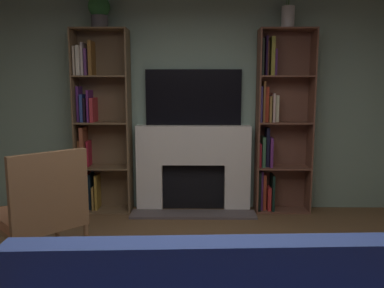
{
  "coord_description": "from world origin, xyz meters",
  "views": [
    {
      "loc": [
        0.04,
        -2.34,
        1.56
      ],
      "look_at": [
        0.0,
        1.04,
        1.06
      ],
      "focal_mm": 36.54,
      "sensor_mm": 36.0,
      "label": 1
    }
  ],
  "objects": [
    {
      "name": "bookshelf_right",
      "position": [
        1.03,
        2.5,
        1.08
      ],
      "size": [
        0.67,
        0.29,
        2.25
      ],
      "color": "brown",
      "rests_on": "ground_plane"
    },
    {
      "name": "wall_back_accent",
      "position": [
        0.0,
        2.63,
        1.36
      ],
      "size": [
        5.26,
        0.06,
        2.73
      ],
      "primitive_type": "cube",
      "color": "gray",
      "rests_on": "ground_plane"
    },
    {
      "name": "tv",
      "position": [
        0.0,
        2.57,
        1.43
      ],
      "size": [
        1.19,
        0.06,
        0.69
      ],
      "primitive_type": "cube",
      "color": "black",
      "rests_on": "fireplace"
    },
    {
      "name": "vase_with_flowers",
      "position": [
        1.12,
        2.45,
        2.4
      ],
      "size": [
        0.15,
        0.15,
        0.46
      ],
      "color": "silver",
      "rests_on": "bookshelf_right"
    },
    {
      "name": "armchair",
      "position": [
        -1.29,
        0.85,
        0.52
      ],
      "size": [
        0.91,
        0.91,
        1.05
      ],
      "color": "brown",
      "rests_on": "ground_plane"
    },
    {
      "name": "fireplace",
      "position": [
        0.0,
        2.5,
        0.57
      ],
      "size": [
        1.53,
        0.5,
        1.08
      ],
      "color": "white",
      "rests_on": "ground_plane"
    },
    {
      "name": "bookshelf_left",
      "position": [
        -1.21,
        2.49,
        1.1
      ],
      "size": [
        0.67,
        0.32,
        2.25
      ],
      "color": "brown",
      "rests_on": "ground_plane"
    },
    {
      "name": "potted_plant",
      "position": [
        -1.12,
        2.45,
        2.46
      ],
      "size": [
        0.26,
        0.26,
        0.39
      ],
      "color": "#505053",
      "rests_on": "bookshelf_left"
    }
  ]
}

